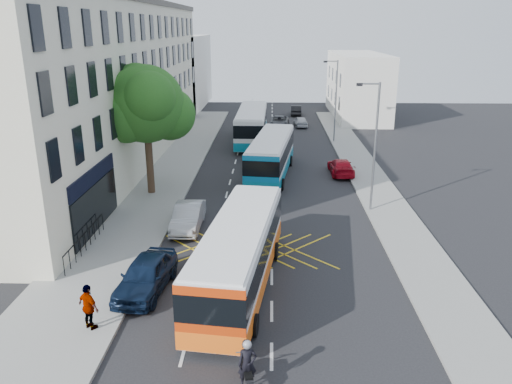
# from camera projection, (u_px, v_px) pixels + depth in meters

# --- Properties ---
(ground) EXTENTS (120.00, 120.00, 0.00)m
(ground) POSITION_uv_depth(u_px,v_px,m) (272.00, 311.00, 20.77)
(ground) COLOR black
(ground) RESTS_ON ground
(pavement_left) EXTENTS (5.00, 70.00, 0.15)m
(pavement_left) POSITION_uv_depth(u_px,v_px,m) (152.00, 193.00, 35.22)
(pavement_left) COLOR gray
(pavement_left) RESTS_ON ground
(pavement_right) EXTENTS (3.00, 70.00, 0.15)m
(pavement_right) POSITION_uv_depth(u_px,v_px,m) (379.00, 195.00, 34.75)
(pavement_right) COLOR gray
(pavement_right) RESTS_ON ground
(terrace_main) EXTENTS (8.30, 45.00, 13.50)m
(terrace_main) POSITION_uv_depth(u_px,v_px,m) (108.00, 82.00, 42.27)
(terrace_main) COLOR beige
(terrace_main) RESTS_ON ground
(terrace_far) EXTENTS (8.00, 20.00, 10.00)m
(terrace_far) POSITION_uv_depth(u_px,v_px,m) (175.00, 72.00, 71.76)
(terrace_far) COLOR silver
(terrace_far) RESTS_ON ground
(building_right) EXTENTS (6.00, 18.00, 8.00)m
(building_right) POSITION_uv_depth(u_px,v_px,m) (357.00, 85.00, 64.70)
(building_right) COLOR silver
(building_right) RESTS_ON ground
(street_tree) EXTENTS (6.30, 5.70, 8.80)m
(street_tree) POSITION_uv_depth(u_px,v_px,m) (145.00, 105.00, 33.22)
(street_tree) COLOR #382619
(street_tree) RESTS_ON pavement_left
(lamp_near) EXTENTS (1.45, 0.15, 8.00)m
(lamp_near) POSITION_uv_depth(u_px,v_px,m) (374.00, 141.00, 30.51)
(lamp_near) COLOR slate
(lamp_near) RESTS_ON pavement_right
(lamp_far) EXTENTS (1.45, 0.15, 8.00)m
(lamp_far) POSITION_uv_depth(u_px,v_px,m) (335.00, 97.00, 49.47)
(lamp_far) COLOR slate
(lamp_far) RESTS_ON pavement_right
(railings) EXTENTS (0.08, 5.60, 1.14)m
(railings) POSITION_uv_depth(u_px,v_px,m) (85.00, 240.00, 25.85)
(railings) COLOR black
(railings) RESTS_ON pavement_left
(bus_near) EXTENTS (3.90, 11.27, 3.11)m
(bus_near) POSITION_uv_depth(u_px,v_px,m) (239.00, 254.00, 22.24)
(bus_near) COLOR silver
(bus_near) RESTS_ON ground
(bus_mid) EXTENTS (3.94, 11.32, 3.12)m
(bus_mid) POSITION_uv_depth(u_px,v_px,m) (271.00, 155.00, 39.13)
(bus_mid) COLOR silver
(bus_mid) RESTS_ON ground
(bus_far) EXTENTS (3.10, 12.00, 3.37)m
(bus_far) POSITION_uv_depth(u_px,v_px,m) (252.00, 125.00, 50.50)
(bus_far) COLOR silver
(bus_far) RESTS_ON ground
(motorbike) EXTENTS (0.75, 2.08, 1.87)m
(motorbike) POSITION_uv_depth(u_px,v_px,m) (247.00, 367.00, 16.03)
(motorbike) COLOR black
(motorbike) RESTS_ON ground
(parked_car_blue) EXTENTS (2.40, 4.79, 1.57)m
(parked_car_blue) POSITION_uv_depth(u_px,v_px,m) (146.00, 275.00, 22.13)
(parked_car_blue) COLOR #0C1932
(parked_car_blue) RESTS_ON ground
(parked_car_silver) EXTENTS (1.55, 4.40, 1.45)m
(parked_car_silver) POSITION_uv_depth(u_px,v_px,m) (188.00, 217.00, 29.06)
(parked_car_silver) COLOR #A3A7AA
(parked_car_silver) RESTS_ON ground
(red_hatchback) EXTENTS (1.84, 4.36, 1.26)m
(red_hatchback) POSITION_uv_depth(u_px,v_px,m) (341.00, 167.00, 39.77)
(red_hatchback) COLOR #9D0615
(red_hatchback) RESTS_ON ground
(distant_car_grey) EXTENTS (2.42, 4.75, 1.29)m
(distant_car_grey) POSITION_uv_depth(u_px,v_px,m) (279.00, 122.00, 58.37)
(distant_car_grey) COLOR #3A3C41
(distant_car_grey) RESTS_ON ground
(distant_car_silver) EXTENTS (1.71, 3.66, 1.21)m
(distant_car_silver) POSITION_uv_depth(u_px,v_px,m) (301.00, 122.00, 58.65)
(distant_car_silver) COLOR #B8BAC0
(distant_car_silver) RESTS_ON ground
(distant_car_dark) EXTENTS (1.49, 3.93, 1.28)m
(distant_car_dark) POSITION_uv_depth(u_px,v_px,m) (296.00, 110.00, 66.42)
(distant_car_dark) COLOR black
(distant_car_dark) RESTS_ON ground
(pedestrian_far) EXTENTS (1.17, 0.99, 1.88)m
(pedestrian_far) POSITION_uv_depth(u_px,v_px,m) (89.00, 307.00, 19.04)
(pedestrian_far) COLOR gray
(pedestrian_far) RESTS_ON pavement_left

